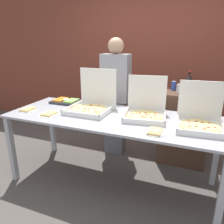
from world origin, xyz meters
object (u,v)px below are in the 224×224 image
object	(u,v)px
paper_plate_front_right	(49,114)
pizza_box_near_left	(200,120)
soda_can_silver	(179,89)
soda_can_colored	(174,86)
paper_plate_front_left	(155,132)
paper_plate_front_center	(28,110)
veggie_tray	(66,101)
person_guest_plaid	(116,96)
pizza_box_far_right	(92,104)
soda_bottle	(189,84)
pizza_box_near_right	(145,110)

from	to	relation	value
paper_plate_front_right	pizza_box_near_left	bearing A→B (deg)	8.74
soda_can_silver	soda_can_colored	distance (m)	0.21
pizza_box_near_left	paper_plate_front_right	world-z (taller)	pizza_box_near_left
paper_plate_front_right	paper_plate_front_left	world-z (taller)	same
paper_plate_front_center	paper_plate_front_left	bearing A→B (deg)	-3.64
veggie_tray	person_guest_plaid	bearing A→B (deg)	40.33
soda_can_silver	paper_plate_front_right	bearing A→B (deg)	-142.31
pizza_box_far_right	soda_can_silver	distance (m)	1.16
soda_bottle	soda_can_colored	xyz separation A→B (m)	(-0.20, 0.12, -0.06)
paper_plate_front_right	soda_can_silver	xyz separation A→B (m)	(1.32, 1.02, 0.20)
soda_can_silver	veggie_tray	bearing A→B (deg)	-160.33
pizza_box_near_right	soda_bottle	xyz separation A→B (m)	(0.39, 0.74, 0.19)
pizza_box_far_right	paper_plate_front_center	world-z (taller)	pizza_box_far_right
person_guest_plaid	soda_can_colored	bearing A→B (deg)	-163.74
pizza_box_near_left	soda_can_silver	bearing A→B (deg)	105.07
paper_plate_front_left	soda_can_silver	world-z (taller)	soda_can_silver
paper_plate_front_left	paper_plate_front_center	world-z (taller)	same
paper_plate_front_right	person_guest_plaid	bearing A→B (deg)	65.57
soda_bottle	soda_can_silver	distance (m)	0.14
paper_plate_front_center	soda_bottle	bearing A→B (deg)	30.51
pizza_box_near_right	person_guest_plaid	world-z (taller)	person_guest_plaid
pizza_box_near_right	soda_can_silver	bearing A→B (deg)	57.74
paper_plate_front_left	soda_bottle	world-z (taller)	soda_bottle
pizza_box_far_right	veggie_tray	world-z (taller)	pizza_box_far_right
soda_can_silver	soda_can_colored	bearing A→B (deg)	116.18
paper_plate_front_center	soda_can_silver	size ratio (longest dim) A/B	1.71
pizza_box_near_left	pizza_box_near_right	bearing A→B (deg)	164.77
soda_can_colored	paper_plate_front_center	bearing A→B (deg)	-143.59
pizza_box_near_right	paper_plate_front_left	size ratio (longest dim) A/B	2.57
soda_can_silver	soda_can_colored	size ratio (longest dim) A/B	1.00
paper_plate_front_right	soda_can_colored	xyz separation A→B (m)	(1.23, 1.20, 0.20)
paper_plate_front_left	veggie_tray	world-z (taller)	veggie_tray
paper_plate_front_right	soda_can_silver	world-z (taller)	soda_can_silver
soda_bottle	paper_plate_front_center	bearing A→B (deg)	-149.49
paper_plate_front_right	person_guest_plaid	xyz separation A→B (m)	(0.44, 0.97, 0.03)
person_guest_plaid	pizza_box_far_right	bearing A→B (deg)	83.83
pizza_box_far_right	veggie_tray	distance (m)	0.51
pizza_box_near_left	soda_bottle	size ratio (longest dim) A/B	1.67
paper_plate_front_right	pizza_box_near_right	bearing A→B (deg)	18.62
paper_plate_front_right	paper_plate_front_left	xyz separation A→B (m)	(1.22, -0.06, 0.00)
soda_can_colored	paper_plate_front_right	bearing A→B (deg)	-135.58
pizza_box_near_left	paper_plate_front_right	bearing A→B (deg)	-176.28
person_guest_plaid	pizza_box_near_right	bearing A→B (deg)	133.38
pizza_box_near_left	soda_bottle	world-z (taller)	soda_bottle
pizza_box_near_left	soda_bottle	xyz separation A→B (m)	(-0.17, 0.84, 0.20)
soda_bottle	pizza_box_far_right	bearing A→B (deg)	-144.82
soda_bottle	soda_can_silver	xyz separation A→B (m)	(-0.11, -0.07, -0.06)
paper_plate_front_right	veggie_tray	xyz separation A→B (m)	(-0.10, 0.51, 0.01)
pizza_box_near_right	pizza_box_far_right	world-z (taller)	pizza_box_far_right
pizza_box_far_right	soda_can_silver	world-z (taller)	pizza_box_far_right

